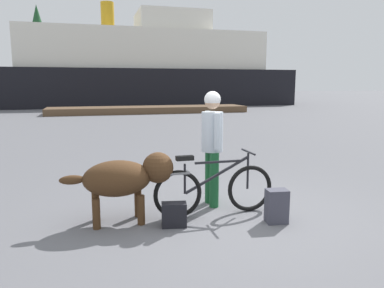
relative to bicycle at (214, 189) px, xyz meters
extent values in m
plane|color=slate|center=(0.17, -0.23, -0.37)|extent=(160.00, 160.00, 0.00)
torus|color=black|center=(0.55, 0.00, -0.03)|extent=(0.68, 0.06, 0.68)
torus|color=black|center=(-0.52, 0.00, -0.03)|extent=(0.68, 0.06, 0.68)
cube|color=black|center=(0.07, 0.00, 0.39)|extent=(0.69, 0.03, 0.03)
cube|color=black|center=(0.05, 0.00, 0.20)|extent=(0.93, 0.03, 0.49)
cylinder|color=black|center=(-0.42, 0.00, 0.18)|extent=(0.03, 0.03, 0.42)
cylinder|color=black|center=(0.51, 0.00, 0.23)|extent=(0.03, 0.03, 0.52)
cube|color=black|center=(-0.42, 0.00, 0.47)|extent=(0.24, 0.10, 0.06)
cylinder|color=black|center=(0.51, 0.00, 0.51)|extent=(0.03, 0.44, 0.03)
cube|color=slate|center=(-0.54, 0.00, 0.27)|extent=(0.36, 0.14, 0.02)
cylinder|color=#19592D|center=(0.11, 0.53, 0.04)|extent=(0.14, 0.14, 0.83)
cylinder|color=#19592D|center=(0.11, 0.31, 0.04)|extent=(0.14, 0.14, 0.83)
cylinder|color=silver|center=(0.11, 0.42, 0.76)|extent=(0.32, 0.32, 0.59)
cylinder|color=silver|center=(0.11, 0.64, 0.79)|extent=(0.09, 0.09, 0.52)
cylinder|color=silver|center=(0.11, 0.20, 0.79)|extent=(0.09, 0.09, 0.52)
sphere|color=tan|center=(0.11, 0.42, 1.20)|extent=(0.23, 0.23, 0.23)
sphere|color=white|center=(0.11, 0.42, 1.23)|extent=(0.24, 0.24, 0.24)
ellipsoid|color=#472D19|center=(-1.32, 0.05, 0.23)|extent=(0.89, 0.56, 0.48)
sphere|color=#472D19|center=(-0.78, 0.05, 0.34)|extent=(0.42, 0.42, 0.42)
ellipsoid|color=#472D19|center=(-1.89, 0.05, 0.25)|extent=(0.32, 0.12, 0.12)
cylinder|color=#472D19|center=(-1.04, 0.21, -0.17)|extent=(0.10, 0.10, 0.40)
cylinder|color=#472D19|center=(-1.04, -0.10, -0.17)|extent=(0.10, 0.10, 0.40)
cylinder|color=#472D19|center=(-1.61, 0.21, -0.17)|extent=(0.10, 0.10, 0.40)
cylinder|color=#472D19|center=(-1.61, -0.10, -0.17)|extent=(0.10, 0.10, 0.40)
cube|color=#3F3F4C|center=(0.71, -0.51, -0.15)|extent=(0.30, 0.24, 0.45)
cube|color=black|center=(-0.64, -0.28, -0.21)|extent=(0.35, 0.23, 0.32)
cube|color=brown|center=(2.04, 18.80, -0.17)|extent=(12.49, 2.51, 0.40)
cube|color=black|center=(3.17, 28.49, 1.14)|extent=(25.05, 8.74, 3.03)
cube|color=silver|center=(3.17, 28.49, 4.26)|extent=(20.04, 7.34, 3.20)
cube|color=silver|center=(5.68, 28.49, 6.76)|extent=(6.01, 5.24, 1.80)
cylinder|color=#BF8C19|center=(0.17, 28.49, 7.06)|extent=(1.10, 1.10, 2.40)
cylinder|color=#4C331E|center=(-7.18, 43.89, 1.26)|extent=(0.35, 0.35, 3.25)
cone|color=#1E4C28|center=(-7.18, 43.89, 6.80)|extent=(3.98, 3.98, 7.83)
cylinder|color=#4C331E|center=(0.60, 45.69, 1.03)|extent=(0.30, 0.30, 2.80)
cone|color=#1E4C28|center=(0.60, 45.69, 6.37)|extent=(4.39, 4.39, 7.88)
cylinder|color=#4C331E|center=(9.23, 45.83, 0.87)|extent=(0.43, 0.43, 2.48)
cone|color=#1E4C28|center=(9.23, 45.83, 6.73)|extent=(4.19, 4.19, 9.25)
camera|label=1|loc=(-1.63, -4.74, 1.46)|focal=34.51mm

